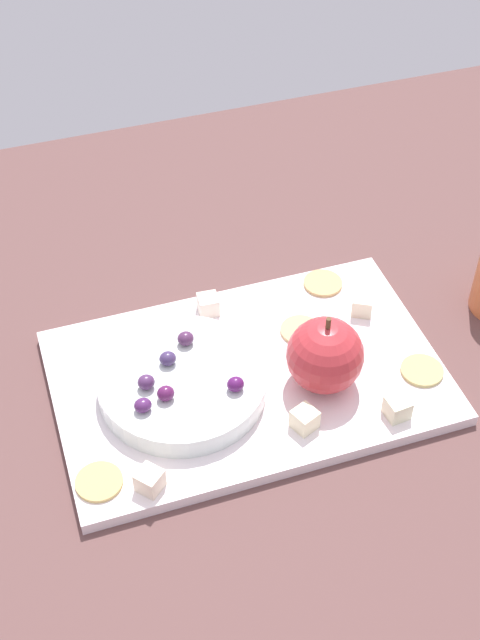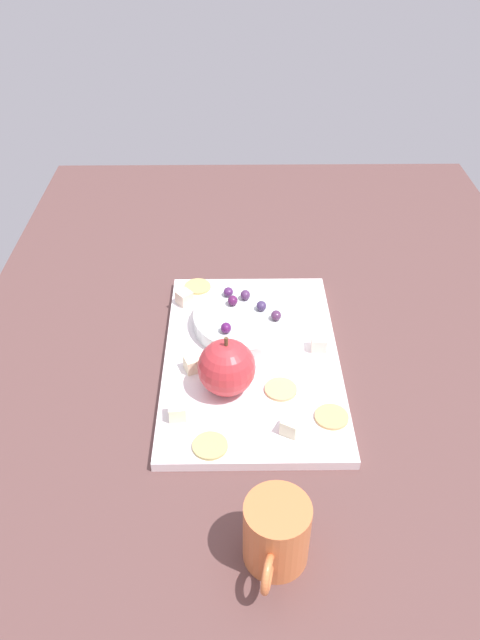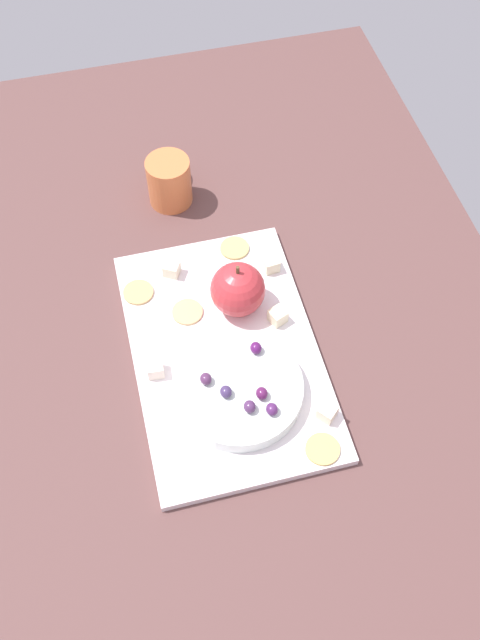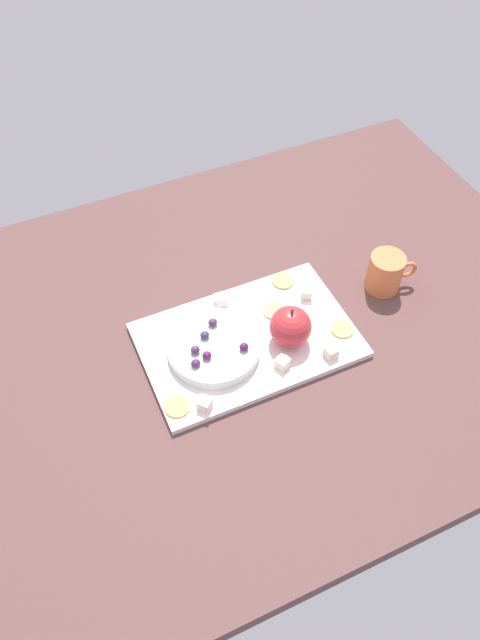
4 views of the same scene
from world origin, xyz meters
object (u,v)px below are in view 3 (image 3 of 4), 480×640
object	(u,v)px
serving_dish	(239,389)
grape_5	(250,407)
cracker_0	(188,312)
cracker_2	(323,449)
cheese_cube_0	(271,264)
grape_4	(202,380)
cheese_cube_1	(156,371)
grape_1	(272,409)
cheese_cube_3	(327,412)
grape_0	(262,393)
grape_3	(226,392)
cheese_cube_4	(172,269)
platter	(225,353)
grape_2	(256,348)
cup	(169,181)
cracker_1	(235,248)
cracker_3	(138,292)
apple_whole	(238,289)
cheese_cube_2	(278,316)

from	to	relation	value
serving_dish	grape_5	bearing A→B (deg)	7.42
cracker_0	cracker_2	size ratio (longest dim) A/B	1.00
cheese_cube_0	grape_4	distance (cm)	22.54
cheese_cube_1	cracker_0	world-z (taller)	cheese_cube_1
grape_1	cheese_cube_3	bearing A→B (deg)	79.97
grape_0	grape_3	xyz separation A→B (cm)	(-1.36, -4.37, -0.05)
serving_dish	grape_1	bearing A→B (deg)	33.95
cracker_0	grape_4	distance (cm)	13.06
cheese_cube_1	cracker_2	size ratio (longest dim) A/B	0.49
grape_1	grape_5	bearing A→B (deg)	-110.32
cheese_cube_4	grape_5	xyz separation A→B (cm)	(25.40, 5.25, 2.04)
cracker_0	grape_4	xyz separation A→B (cm)	(12.72, -0.50, 2.89)
cracker_2	cracker_0	bearing A→B (deg)	-153.36
grape_3	grape_5	size ratio (longest dim) A/B	1.00
platter	grape_5	xyz separation A→B (cm)	(10.63, 0.72, 3.81)
grape_2	cup	world-z (taller)	cup
cheese_cube_4	grape_0	world-z (taller)	grape_0
grape_2	grape_5	bearing A→B (deg)	-19.98
cheese_cube_3	grape_3	distance (cm)	13.31
grape_1	cracker_0	bearing A→B (deg)	-159.40
cheese_cube_0	cracker_1	size ratio (longest dim) A/B	0.49
cheese_cube_3	grape_5	size ratio (longest dim) A/B	1.27
cheese_cube_4	grape_3	size ratio (longest dim) A/B	1.27
cracker_1	cracker_3	distance (cm)	16.22
apple_whole	cheese_cube_0	bearing A→B (deg)	129.39
cheese_cube_3	cracker_0	bearing A→B (deg)	-144.84
apple_whole	cheese_cube_1	world-z (taller)	apple_whole
serving_dish	grape_4	world-z (taller)	grape_4
cheese_cube_0	cracker_1	world-z (taller)	cheese_cube_0
platter	cheese_cube_2	distance (cm)	9.03
platter	grape_1	xyz separation A→B (cm)	(11.61, 3.38, 3.72)
cheese_cube_4	cup	xyz separation A→B (cm)	(-16.07, 2.84, 1.60)
grape_5	serving_dish	bearing A→B (deg)	-172.58
grape_2	grape_4	size ratio (longest dim) A/B	1.00
serving_dish	cheese_cube_1	xyz separation A→B (cm)	(-5.39, -10.10, -0.10)
cracker_2	cup	size ratio (longest dim) A/B	0.44
cup	cheese_cube_3	bearing A→B (deg)	15.57
cracker_2	grape_0	xyz separation A→B (cm)	(-8.03, -5.87, 2.92)
cheese_cube_4	cracker_1	xyz separation A→B (cm)	(-2.29, 10.08, -0.88)
cracker_1	cracker_3	bearing A→B (deg)	-73.46
platter	cheese_cube_2	xyz separation A→B (cm)	(-2.98, 8.34, 1.76)
grape_4	grape_5	distance (cm)	7.21
grape_4	grape_5	world-z (taller)	same
serving_dish	cracker_0	xyz separation A→B (cm)	(-14.28, -3.99, -0.98)
grape_1	cheese_cube_4	bearing A→B (deg)	-163.32
cup	cracker_0	bearing A→B (deg)	-4.98
cup	cheese_cube_2	bearing A→B (deg)	19.80
cheese_cube_2	cracker_2	size ratio (longest dim) A/B	0.49
grape_5	cracker_0	bearing A→B (deg)	-166.04
cheese_cube_1	grape_4	distance (cm)	7.09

